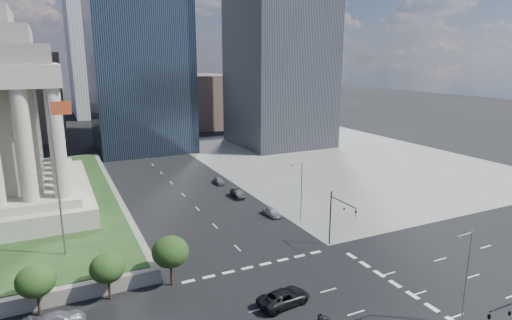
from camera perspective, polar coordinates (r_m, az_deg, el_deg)
ground at (r=135.84m, az=-15.95°, el=1.79°), size 500.00×500.00×0.00m
sidewalk_ne at (r=116.87m, az=10.59°, el=0.26°), size 68.00×90.00×0.03m
flagpole at (r=57.01m, az=-24.95°, el=-1.06°), size 2.52×0.24×20.00m
midrise_glass at (r=128.80m, az=-15.52°, el=14.65°), size 26.00×26.00×60.00m
building_filler_ne at (r=171.01m, az=-7.28°, el=7.88°), size 20.00×30.00×20.00m
building_filler_nw at (r=162.17m, az=-28.75°, el=7.48°), size 24.00×30.00×28.00m
traffic_signal_ne at (r=60.48m, az=10.91°, el=-7.04°), size 0.30×5.74×8.00m
street_lamp_south at (r=48.02m, az=26.21°, el=-13.29°), size 2.13×0.22×10.00m
street_lamp_north at (r=69.63m, az=5.96°, el=-3.76°), size 2.13×0.22×10.00m
pickup_truck at (r=48.80m, az=3.74°, el=-17.83°), size 6.39×3.63×1.68m
suv_grey at (r=49.52m, az=-24.91°, el=-18.78°), size 5.35×2.51×1.51m
parked_sedan_near at (r=73.09m, az=2.15°, el=-6.94°), size 4.36×1.96×1.46m
parked_sedan_mid at (r=82.66m, az=-2.48°, el=-4.49°), size 1.90×4.63×1.49m
parked_sedan_far at (r=91.55m, az=-4.95°, el=-2.80°), size 1.60×3.93×1.34m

